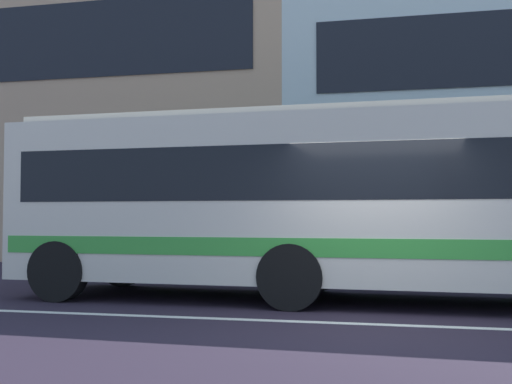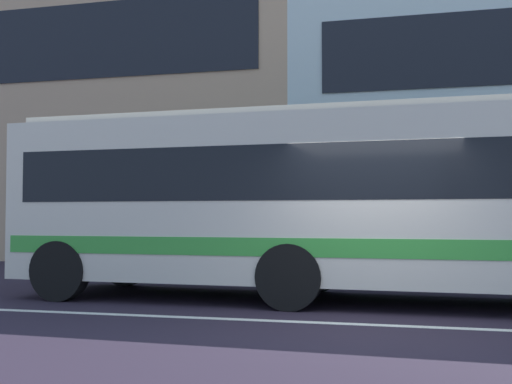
# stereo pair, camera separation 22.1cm
# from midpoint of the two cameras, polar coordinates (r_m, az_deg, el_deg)

# --- Properties ---
(ground_plane) EXTENTS (160.00, 160.00, 0.00)m
(ground_plane) POSITION_cam_midpoint_polar(r_m,az_deg,el_deg) (8.34, 10.03, -11.91)
(ground_plane) COLOR #281F2D
(lane_centre_line) EXTENTS (60.00, 0.16, 0.01)m
(lane_centre_line) POSITION_cam_midpoint_polar(r_m,az_deg,el_deg) (8.34, 10.03, -11.89)
(lane_centre_line) COLOR silver
(lane_centre_line) RESTS_ON ground_plane
(hedge_row_far) EXTENTS (13.92, 1.10, 0.95)m
(hedge_row_far) POSITION_cam_midpoint_polar(r_m,az_deg,el_deg) (13.81, 7.95, -6.12)
(hedge_row_far) COLOR #386E25
(hedge_row_far) RESTS_ON ground_plane
(apartment_block_left) EXTENTS (20.87, 11.61, 11.73)m
(apartment_block_left) POSITION_cam_midpoint_polar(r_m,az_deg,el_deg) (26.98, -18.12, 7.35)
(apartment_block_left) COLOR tan
(apartment_block_left) RESTS_ON ground_plane
(transit_bus) EXTENTS (11.30, 2.98, 3.11)m
(transit_bus) POSITION_cam_midpoint_polar(r_m,az_deg,el_deg) (10.38, 7.56, -0.51)
(transit_bus) COLOR beige
(transit_bus) RESTS_ON ground_plane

